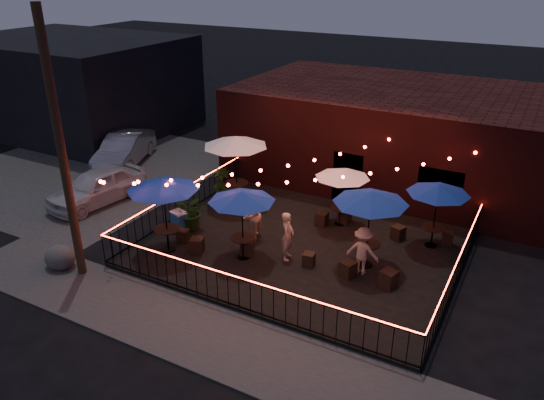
{
  "coord_description": "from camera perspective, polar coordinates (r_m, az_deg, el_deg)",
  "views": [
    {
      "loc": [
        6.55,
        -12.16,
        8.98
      ],
      "look_at": [
        -1.36,
        2.39,
        1.41
      ],
      "focal_mm": 35.0,
      "sensor_mm": 36.0,
      "label": 1
    }
  ],
  "objects": [
    {
      "name": "bistro_chair_6",
      "position": [
        19.29,
        5.37,
        -2.02
      ],
      "size": [
        0.4,
        0.4,
        0.47
      ],
      "primitive_type": "cube",
      "rotation": [
        0.0,
        0.0,
        -0.02
      ],
      "color": "black",
      "rests_on": "patio"
    },
    {
      "name": "bistro_chair_10",
      "position": [
        18.78,
        13.41,
        -3.42
      ],
      "size": [
        0.51,
        0.51,
        0.46
      ],
      "primitive_type": "cube",
      "rotation": [
        0.0,
        0.0,
        -0.37
      ],
      "color": "black",
      "rests_on": "patio"
    },
    {
      "name": "utility_pole",
      "position": [
        16.1,
        -21.69,
        4.77
      ],
      "size": [
        0.26,
        0.26,
        8.0
      ],
      "primitive_type": "cylinder",
      "color": "#3A2817",
      "rests_on": "ground"
    },
    {
      "name": "bistro_chair_1",
      "position": [
        17.65,
        -8.06,
        -4.82
      ],
      "size": [
        0.52,
        0.52,
        0.48
      ],
      "primitive_type": "cube",
      "rotation": [
        0.0,
        0.0,
        3.48
      ],
      "color": "black",
      "rests_on": "patio"
    },
    {
      "name": "bistro_chair_3",
      "position": [
        20.35,
        -2.02,
        -0.44
      ],
      "size": [
        0.47,
        0.47,
        0.47
      ],
      "primitive_type": "cube",
      "rotation": [
        0.0,
        0.0,
        2.91
      ],
      "color": "black",
      "rests_on": "patio"
    },
    {
      "name": "cafe_table_4",
      "position": [
        16.06,
        10.59,
        0.17
      ],
      "size": [
        2.9,
        2.9,
        2.53
      ],
      "rotation": [
        0.0,
        0.0,
        0.32
      ],
      "color": "black",
      "rests_on": "patio"
    },
    {
      "name": "brick_building",
      "position": [
        23.88,
        13.94,
        6.84
      ],
      "size": [
        14.0,
        8.0,
        4.0
      ],
      "color": "#34100E",
      "rests_on": "ground"
    },
    {
      "name": "fence_right",
      "position": [
        16.5,
        19.29,
        -7.26
      ],
      "size": [
        0.04,
        8.0,
        1.04
      ],
      "rotation": [
        0.0,
        0.0,
        1.57
      ],
      "color": "black",
      "rests_on": "patio"
    },
    {
      "name": "cafe_table_0",
      "position": [
        17.02,
        -11.66,
        1.54
      ],
      "size": [
        2.73,
        2.73,
        2.54
      ],
      "rotation": [
        0.0,
        0.0,
        -0.21
      ],
      "color": "black",
      "rests_on": "patio"
    },
    {
      "name": "car_silver",
      "position": [
        26.15,
        -15.59,
        5.28
      ],
      "size": [
        3.05,
        4.76,
        1.48
      ],
      "primitive_type": "imported",
      "rotation": [
        0.0,
        0.0,
        0.36
      ],
      "color": "#96979D",
      "rests_on": "ground"
    },
    {
      "name": "bistro_chair_7",
      "position": [
        19.51,
        7.81,
        -1.83
      ],
      "size": [
        0.45,
        0.45,
        0.47
      ],
      "primitive_type": "cube",
      "rotation": [
        0.0,
        0.0,
        2.98
      ],
      "color": "black",
      "rests_on": "patio"
    },
    {
      "name": "background_building",
      "position": [
        33.06,
        -20.72,
        11.72
      ],
      "size": [
        12.0,
        9.0,
        5.0
      ],
      "primitive_type": "cube",
      "color": "black",
      "rests_on": "ground"
    },
    {
      "name": "fence_front",
      "position": [
        14.68,
        -3.57,
        -10.01
      ],
      "size": [
        10.0,
        0.04,
        1.04
      ],
      "color": "black",
      "rests_on": "patio"
    },
    {
      "name": "bistro_chair_0",
      "position": [
        18.35,
        -9.52,
        -3.79
      ],
      "size": [
        0.44,
        0.44,
        0.44
      ],
      "primitive_type": "cube",
      "rotation": [
        0.0,
        0.0,
        0.21
      ],
      "color": "black",
      "rests_on": "patio"
    },
    {
      "name": "bistro_chair_5",
      "position": [
        16.8,
        3.98,
        -6.37
      ],
      "size": [
        0.4,
        0.4,
        0.42
      ],
      "primitive_type": "cube",
      "rotation": [
        0.0,
        0.0,
        3.3
      ],
      "color": "black",
      "rests_on": "patio"
    },
    {
      "name": "cafe_table_3",
      "position": [
        18.7,
        7.61,
        2.77
      ],
      "size": [
        2.29,
        2.29,
        2.14
      ],
      "rotation": [
        0.0,
        0.0,
        0.21
      ],
      "color": "black",
      "rests_on": "patio"
    },
    {
      "name": "bistro_chair_2",
      "position": [
        20.54,
        -4.9,
        -0.37
      ],
      "size": [
        0.39,
        0.39,
        0.4
      ],
      "primitive_type": "cube",
      "rotation": [
        0.0,
        0.0,
        -0.14
      ],
      "color": "black",
      "rests_on": "patio"
    },
    {
      "name": "ground",
      "position": [
        16.48,
        0.2,
        -8.46
      ],
      "size": [
        110.0,
        110.0,
        0.0
      ],
      "primitive_type": "plane",
      "color": "black",
      "rests_on": "ground"
    },
    {
      "name": "potted_shrub_b",
      "position": [
        20.11,
        -5.13,
        0.42
      ],
      "size": [
        0.87,
        0.8,
        1.28
      ],
      "primitive_type": "imported",
      "rotation": [
        0.0,
        0.0,
        -0.42
      ],
      "color": "#13390B",
      "rests_on": "patio"
    },
    {
      "name": "patron_b",
      "position": [
        17.94,
        -2.28,
        -1.63
      ],
      "size": [
        0.72,
        0.91,
        1.83
      ],
      "primitive_type": "imported",
      "rotation": [
        0.0,
        0.0,
        -1.54
      ],
      "color": "#DAB18B",
      "rests_on": "patio"
    },
    {
      "name": "cafe_table_2",
      "position": [
        16.33,
        -3.28,
        0.3
      ],
      "size": [
        2.42,
        2.42,
        2.33
      ],
      "rotation": [
        0.0,
        0.0,
        -0.16
      ],
      "color": "black",
      "rests_on": "patio"
    },
    {
      "name": "parking_lot",
      "position": [
        26.19,
        -19.13,
        3.13
      ],
      "size": [
        11.0,
        12.0,
        0.02
      ],
      "primitive_type": "cube",
      "color": "#3E3C39",
      "rests_on": "ground"
    },
    {
      "name": "sidewalk",
      "position": [
        14.23,
        -6.24,
        -14.6
      ],
      "size": [
        18.0,
        2.5,
        0.05
      ],
      "primitive_type": "cube",
      "color": "#3E3C39",
      "rests_on": "ground"
    },
    {
      "name": "patio",
      "position": [
        17.97,
        3.25,
        -5.19
      ],
      "size": [
        10.0,
        8.0,
        0.15
      ],
      "primitive_type": "cube",
      "color": "black",
      "rests_on": "ground"
    },
    {
      "name": "bistro_chair_8",
      "position": [
        16.37,
        8.18,
        -7.36
      ],
      "size": [
        0.53,
        0.53,
        0.49
      ],
      "primitive_type": "cube",
      "rotation": [
        0.0,
        0.0,
        -0.35
      ],
      "color": "black",
      "rests_on": "patio"
    },
    {
      "name": "cooler",
      "position": [
        18.96,
        -9.94,
        -2.28
      ],
      "size": [
        0.68,
        0.57,
        0.76
      ],
      "rotation": [
        0.0,
        0.0,
        -0.31
      ],
      "color": "#256DB8",
      "rests_on": "patio"
    },
    {
      "name": "patron_a",
      "position": [
        16.83,
        1.68,
        -3.89
      ],
      "size": [
        0.51,
        0.66,
        1.62
      ],
      "primitive_type": "imported",
      "rotation": [
        0.0,
        0.0,
        1.79
      ],
      "color": "tan",
      "rests_on": "patio"
    },
    {
      "name": "potted_shrub_c",
      "position": [
        21.38,
        -5.42,
        1.8
      ],
      "size": [
        0.88,
        0.88,
        1.19
      ],
      "primitive_type": "imported",
      "rotation": [
        0.0,
        0.0,
        0.42
      ],
      "color": "#184012",
      "rests_on": "patio"
    },
    {
      "name": "fence_left",
      "position": [
        20.08,
        -9.68,
        -0.27
      ],
      "size": [
        0.04,
        8.0,
        1.04
      ],
      "rotation": [
        0.0,
        0.0,
        1.57
      ],
      "color": "black",
      "rests_on": "patio"
    },
    {
      "name": "cafe_table_5",
      "position": [
        17.84,
        17.49,
        1.05
      ],
      "size": [
        2.34,
        2.34,
        2.25
      ],
      "rotation": [
        0.0,
        0.0,
        0.16
      ],
      "color": "black",
      "rests_on": "patio"
    },
    {
      "name": "boulder",
      "position": [
        18.11,
        -21.86,
        -5.77
      ],
      "size": [
        1.17,
        1.09,
        0.74
      ],
      "primitive_type": "ellipsoid",
      "rotation": [
        0.0,
        0.0,
        -0.35
      ],
      "color": "#4D4E48",
      "rests_on": "ground"
    },
    {
      "name": "bistro_chair_4",
      "position": [
        17.32,
        -2.69,
        -5.24
      ],
      "size": [
        0.48,
        0.48,
        0.46
      ],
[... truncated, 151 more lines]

